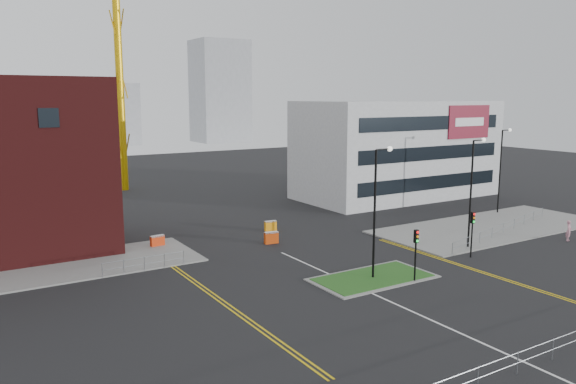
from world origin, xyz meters
name	(u,v)px	position (x,y,z in m)	size (l,w,h in m)	color
ground	(439,324)	(0.00, 0.00, 0.00)	(200.00, 200.00, 0.00)	black
pavement_left	(1,276)	(-20.00, 22.00, 0.06)	(28.00, 8.00, 0.12)	slate
pavement_right	(491,227)	(22.00, 14.00, 0.06)	(24.00, 10.00, 0.12)	slate
island_kerb	(373,278)	(2.00, 8.00, 0.04)	(8.60, 4.60, 0.08)	slate
grass_island	(373,278)	(2.00, 8.00, 0.06)	(8.00, 4.00, 0.12)	#20551C
office_block	(397,149)	(26.01, 31.97, 6.00)	(25.00, 12.20, 12.00)	#B0B2B5
streetlamp_island	(377,202)	(2.22, 8.00, 5.41)	(1.46, 0.36, 9.18)	black
streetlamp_right_near	(473,184)	(14.22, 10.00, 5.41)	(1.46, 0.36, 9.18)	black
streetlamp_right_far	(502,164)	(28.22, 18.00, 5.41)	(1.46, 0.36, 9.18)	black
traffic_light_island	(416,245)	(4.00, 5.98, 2.57)	(0.28, 0.33, 3.65)	black
traffic_light_right	(473,226)	(12.00, 7.98, 2.57)	(0.28, 0.33, 3.65)	black
railing_front	(536,351)	(0.00, -6.00, 0.78)	(24.05, 0.05, 1.10)	gray
railing_left	(144,261)	(-11.00, 18.00, 0.74)	(6.05, 0.05, 1.10)	gray
railing_right	(504,226)	(20.50, 11.50, 0.78)	(19.05, 5.05, 1.10)	gray
centre_line	(413,312)	(0.00, 2.00, 0.01)	(0.15, 30.00, 0.01)	silver
yellow_left_a	(216,299)	(-9.00, 10.00, 0.01)	(0.12, 24.00, 0.01)	gold
yellow_left_b	(221,299)	(-8.70, 10.00, 0.01)	(0.12, 24.00, 0.01)	gold
yellow_right_a	(469,269)	(9.50, 6.00, 0.01)	(0.12, 20.00, 0.01)	gold
yellow_right_b	(472,268)	(9.80, 6.00, 0.01)	(0.12, 20.00, 0.01)	gold
skyline_b	(88,115)	(10.00, 130.00, 8.00)	(24.00, 12.00, 16.00)	gray
skyline_c	(220,92)	(45.00, 125.00, 14.00)	(14.00, 12.00, 28.00)	gray
skyline_d	(7,123)	(-8.00, 140.00, 6.00)	(30.00, 12.00, 12.00)	gray
pedestrian	(569,231)	(23.40, 7.00, 0.92)	(0.67, 0.44, 1.84)	#D18799
barrier_left	(157,241)	(-8.00, 24.00, 0.54)	(1.22, 0.52, 1.00)	red
barrier_mid	(271,237)	(0.74, 19.96, 0.56)	(1.27, 0.57, 1.03)	#C63D0B
barrier_right	(271,225)	(3.00, 24.00, 0.52)	(1.18, 0.49, 0.96)	#FF990E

